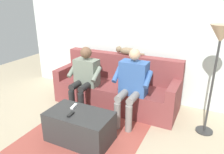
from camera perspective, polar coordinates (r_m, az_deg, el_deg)
The scene contains 11 objects.
ground_plane at distance 3.40m, azimuth -4.14°, elevation -12.27°, with size 8.00×8.00×0.00m, color tan.
back_wall at distance 4.01m, azimuth 4.45°, elevation 12.99°, with size 4.46×0.06×2.63m, color silver.
couch at distance 3.84m, azimuth 1.32°, elevation -2.93°, with size 2.16×0.74×0.88m.
coffee_table at distance 2.98m, azimuth -8.54°, elevation -12.90°, with size 0.87×0.50×0.42m.
person_left_seated at distance 3.25m, azimuth 5.35°, elevation -1.49°, with size 0.57×0.57×1.13m.
person_right_seated at distance 3.62m, azimuth -7.25°, elevation 0.40°, with size 0.55×0.51×1.08m.
cat_on_backrest at distance 3.80m, azimuth 3.83°, elevation 6.95°, with size 0.53×0.13×0.14m.
remote_black at distance 2.84m, azimuth -10.94°, elevation -9.73°, with size 0.12×0.04×0.02m, color black.
remote_white at distance 3.02m, azimuth -10.11°, elevation -7.68°, with size 0.14×0.04×0.02m, color white.
floor_rug at distance 3.20m, azimuth -6.76°, elevation -14.64°, with size 1.55×1.68×0.01m, color #9E473D.
floor_lamp at distance 3.02m, azimuth 26.70°, elevation 8.02°, with size 0.29×0.29×1.53m.
Camera 1 is at (-1.47, 3.06, 1.84)m, focal length 34.38 mm.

